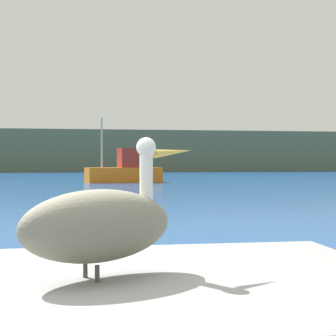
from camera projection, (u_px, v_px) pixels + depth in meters
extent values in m
cube|color=#5B664C|center=(88.00, 152.00, 75.36)|extent=(140.00, 14.61, 5.86)
cube|color=gray|center=(99.00, 328.00, 3.17)|extent=(3.97, 2.41, 0.63)
ellipsoid|color=gray|center=(98.00, 226.00, 3.16)|extent=(1.14, 0.89, 0.46)
cylinder|color=white|center=(146.00, 182.00, 3.38)|extent=(0.09, 0.09, 0.39)
sphere|color=white|center=(146.00, 147.00, 3.37)|extent=(0.13, 0.13, 0.13)
cone|color=gold|center=(173.00, 152.00, 3.51)|extent=(0.32, 0.21, 0.09)
cylinder|color=#4C4742|center=(85.00, 269.00, 3.19)|extent=(0.03, 0.03, 0.10)
cylinder|color=#4C4742|center=(97.00, 274.00, 3.07)|extent=(0.03, 0.03, 0.10)
cube|color=orange|center=(124.00, 175.00, 33.62)|extent=(5.27, 2.71, 1.00)
cube|color=maroon|center=(133.00, 158.00, 33.85)|extent=(2.19, 1.68, 1.30)
cylinder|color=#B2B2B2|center=(102.00, 143.00, 33.04)|extent=(0.12, 0.12, 3.30)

